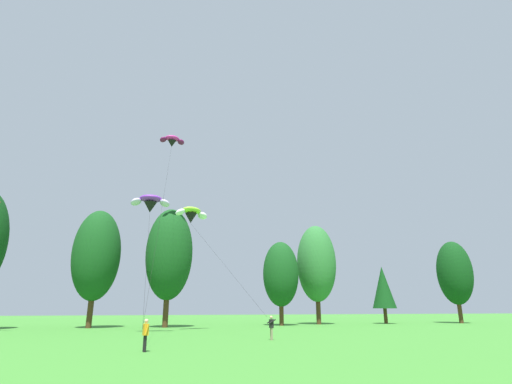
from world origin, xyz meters
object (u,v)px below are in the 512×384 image
kite_flyer_mid (271,326)px  parafoil_kite_high_magenta (172,141)px  parafoil_kite_far_purple (150,203)px  parafoil_kite_mid_lime_white (191,214)px  kite_flyer_near (146,332)px

kite_flyer_mid → parafoil_kite_high_magenta: bearing=116.4°
parafoil_kite_far_purple → kite_flyer_mid: bearing=-42.5°
parafoil_kite_mid_lime_white → kite_flyer_mid: bearing=-66.6°
parafoil_kite_high_magenta → parafoil_kite_far_purple: 11.89m
kite_flyer_near → kite_flyer_mid: 10.57m
parafoil_kite_high_magenta → parafoil_kite_far_purple: bearing=-104.1°
parafoil_kite_mid_lime_white → parafoil_kite_far_purple: parafoil_kite_far_purple is taller
kite_flyer_mid → parafoil_kite_far_purple: size_ratio=0.11×
kite_flyer_near → parafoil_kite_mid_lime_white: parafoil_kite_mid_lime_white is taller
kite_flyer_near → parafoil_kite_far_purple: 18.28m
kite_flyer_near → parafoil_kite_high_magenta: size_ratio=0.08×
kite_flyer_near → parafoil_kite_high_magenta: bearing=87.3°
parafoil_kite_mid_lime_white → parafoil_kite_far_purple: bearing=-139.8°
kite_flyer_near → kite_flyer_mid: (8.76, 5.90, 0.01)m
kite_flyer_mid → parafoil_kite_far_purple: bearing=137.5°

